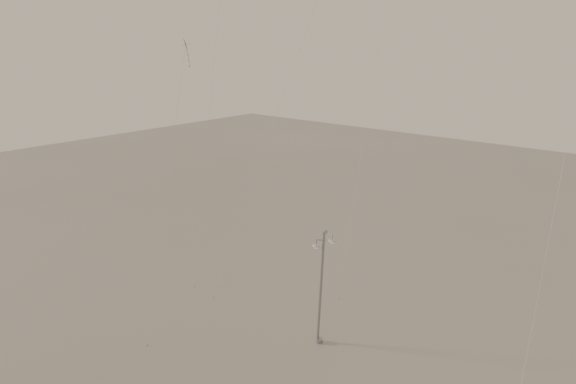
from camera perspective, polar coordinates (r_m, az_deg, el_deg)
The scene contains 4 objects.
ground at distance 32.38m, azimuth -1.86°, elevation -18.75°, with size 160.00×160.00×0.00m, color #A29586.
street_lamp at distance 30.08m, azimuth 4.26°, elevation -11.68°, with size 1.52×0.82×8.43m.
kite_1 at distance 34.11m, azimuth 2.63°, elevation 20.30°, with size 6.38×9.25×29.15m.
kite_3 at distance 32.95m, azimuth -13.81°, elevation 10.39°, with size 3.41×7.64×19.92m.
Camera 1 is at (17.37, -19.33, 19.31)m, focal length 28.00 mm.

